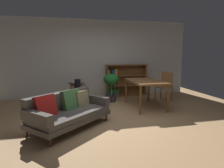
% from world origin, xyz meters
% --- Properties ---
extents(ground_plane, '(8.16, 8.16, 0.00)m').
position_xyz_m(ground_plane, '(0.00, 0.00, 0.00)').
color(ground_plane, tan).
extents(back_wall_panel, '(6.80, 0.10, 2.70)m').
position_xyz_m(back_wall_panel, '(0.00, 2.70, 1.35)').
color(back_wall_panel, silver).
rests_on(back_wall_panel, ground_plane).
extents(fabric_couch, '(1.83, 1.76, 0.77)m').
position_xyz_m(fabric_couch, '(-1.04, -0.16, 0.36)').
color(fabric_couch, '#56351E').
rests_on(fabric_couch, ground_plane).
extents(media_console, '(0.46, 1.30, 0.58)m').
position_xyz_m(media_console, '(-0.71, 1.57, 0.28)').
color(media_console, brown).
rests_on(media_console, ground_plane).
extents(open_laptop, '(0.47, 0.35, 0.06)m').
position_xyz_m(open_laptop, '(-0.75, 1.83, 0.60)').
color(open_laptop, '#333338').
rests_on(open_laptop, media_console).
extents(desk_speaker, '(0.17, 0.17, 0.24)m').
position_xyz_m(desk_speaker, '(-0.75, 1.25, 0.70)').
color(desk_speaker, black).
rests_on(desk_speaker, media_console).
extents(potted_floor_plant, '(0.50, 0.56, 0.90)m').
position_xyz_m(potted_floor_plant, '(0.33, 1.75, 0.60)').
color(potted_floor_plant, '#333338').
rests_on(potted_floor_plant, ground_plane).
extents(dining_table, '(0.86, 1.33, 0.78)m').
position_xyz_m(dining_table, '(1.13, 0.89, 0.70)').
color(dining_table, brown).
rests_on(dining_table, ground_plane).
extents(dining_chair_near, '(0.56, 0.58, 0.93)m').
position_xyz_m(dining_chair_near, '(2.08, 1.49, 0.53)').
color(dining_chair_near, olive).
rests_on(dining_chair_near, ground_plane).
extents(bookshelf, '(1.48, 0.29, 1.15)m').
position_xyz_m(bookshelf, '(0.97, 2.53, 0.56)').
color(bookshelf, brown).
rests_on(bookshelf, ground_plane).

